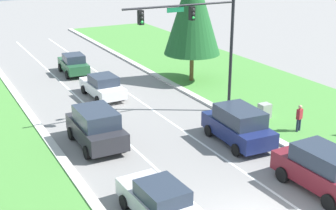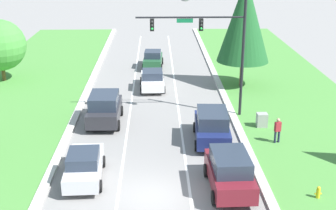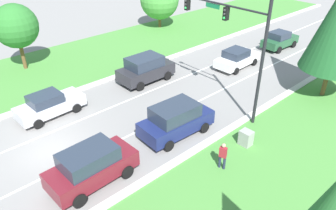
{
  "view_description": "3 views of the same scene",
  "coord_description": "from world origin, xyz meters",
  "views": [
    {
      "loc": [
        -11.01,
        -12.65,
        10.64
      ],
      "look_at": [
        1.62,
        11.09,
        1.15
      ],
      "focal_mm": 50.0,
      "sensor_mm": 36.0,
      "label": 1
    },
    {
      "loc": [
        0.14,
        -20.34,
        12.08
      ],
      "look_at": [
        0.99,
        11.3,
        0.78
      ],
      "focal_mm": 50.0,
      "sensor_mm": 36.0,
      "label": 2
    },
    {
      "loc": [
        15.6,
        -5.05,
        11.93
      ],
      "look_at": [
        1.93,
        7.47,
        0.99
      ],
      "focal_mm": 35.0,
      "sensor_mm": 36.0,
      "label": 3
    }
  ],
  "objects": [
    {
      "name": "burgundy_suv",
      "position": [
        3.81,
        0.57,
        1.04
      ],
      "size": [
        2.26,
        4.57,
        2.03
      ],
      "rotation": [
        0.0,
        0.0,
        0.03
      ],
      "color": "maroon",
      "rests_on": "ground_plane"
    },
    {
      "name": "charcoal_suv",
      "position": [
        -3.42,
        9.93,
        1.08
      ],
      "size": [
        2.3,
        4.6,
        2.12
      ],
      "rotation": [
        0.0,
        0.0,
        -0.01
      ],
      "color": "#28282D",
      "rests_on": "ground_plane"
    },
    {
      "name": "utility_cabinet",
      "position": [
        7.26,
        8.79,
        0.51
      ],
      "size": [
        0.7,
        0.6,
        1.02
      ],
      "color": "#9E9E99",
      "rests_on": "ground_plane"
    },
    {
      "name": "traffic_signal_mast",
      "position": [
        4.15,
        11.11,
        5.7
      ],
      "size": [
        7.46,
        0.41,
        8.65
      ],
      "color": "black",
      "rests_on": "ground_plane"
    },
    {
      "name": "lane_stripe_inner_left",
      "position": [
        -1.8,
        0.0,
        0.0
      ],
      "size": [
        0.14,
        81.0,
        0.01
      ],
      "color": "white",
      "rests_on": "ground_plane"
    },
    {
      "name": "curb_strip_left",
      "position": [
        -5.65,
        0.0,
        0.07
      ],
      "size": [
        0.5,
        90.0,
        0.15
      ],
      "color": "beige",
      "rests_on": "ground_plane"
    },
    {
      "name": "silver_sedan",
      "position": [
        -3.68,
        1.83,
        0.83
      ],
      "size": [
        2.12,
        4.55,
        1.66
      ],
      "rotation": [
        0.0,
        0.0,
        0.04
      ],
      "color": "silver",
      "rests_on": "ground_plane"
    },
    {
      "name": "navy_suv",
      "position": [
        3.61,
        6.59,
        1.04
      ],
      "size": [
        2.41,
        4.76,
        2.06
      ],
      "rotation": [
        0.0,
        0.0,
        -0.05
      ],
      "color": "navy",
      "rests_on": "ground_plane"
    },
    {
      "name": "conifer_far_right_tree",
      "position": [
        7.5,
        18.15,
        5.75
      ],
      "size": [
        4.38,
        4.38,
        9.27
      ],
      "color": "brown",
      "rests_on": "ground_plane"
    },
    {
      "name": "white_sedan",
      "position": [
        -0.16,
        17.66,
        0.82
      ],
      "size": [
        2.16,
        4.54,
        1.65
      ],
      "rotation": [
        0.0,
        0.0,
        0.03
      ],
      "color": "white",
      "rests_on": "ground_plane"
    },
    {
      "name": "forest_sedan",
      "position": [
        -0.14,
        24.63,
        0.86
      ],
      "size": [
        2.1,
        4.23,
        1.73
      ],
      "rotation": [
        0.0,
        0.0,
        -0.05
      ],
      "color": "#235633",
      "rests_on": "ground_plane"
    },
    {
      "name": "curb_strip_right",
      "position": [
        5.65,
        0.0,
        0.07
      ],
      "size": [
        0.5,
        90.0,
        0.15
      ],
      "color": "beige",
      "rests_on": "ground_plane"
    },
    {
      "name": "lane_stripe_inner_right",
      "position": [
        1.8,
        0.0,
        0.0
      ],
      "size": [
        0.14,
        81.0,
        0.01
      ],
      "color": "white",
      "rests_on": "ground_plane"
    },
    {
      "name": "fire_hydrant",
      "position": [
        8.03,
        -0.47,
        0.34
      ],
      "size": [
        0.34,
        0.2,
        0.7
      ],
      "color": "gold",
      "rests_on": "ground_plane"
    },
    {
      "name": "pedestrian",
      "position": [
        7.63,
        6.15,
        0.94
      ],
      "size": [
        0.43,
        0.32,
        1.69
      ],
      "rotation": [
        0.0,
        0.0,
        3.45
      ],
      "color": "#232842",
      "rests_on": "ground_plane"
    },
    {
      "name": "oak_far_left_tree",
      "position": [
        -13.45,
        20.24,
        3.29
      ],
      "size": [
        4.46,
        4.46,
        5.52
      ],
      "color": "brown",
      "rests_on": "ground_plane"
    },
    {
      "name": "ground_plane",
      "position": [
        0.0,
        0.0,
        0.0
      ],
      "size": [
        160.0,
        160.0,
        0.0
      ],
      "primitive_type": "plane",
      "color": "gray"
    }
  ]
}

